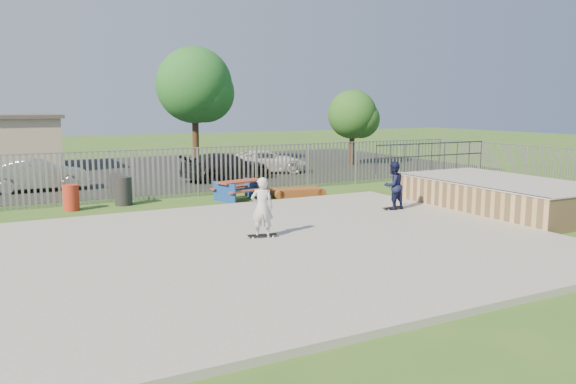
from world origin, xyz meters
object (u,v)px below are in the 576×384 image
picnic_table (241,190)px  skater_white (262,207)px  tree_right (352,115)px  funbox (298,193)px  car_white (267,161)px  car_silver (38,175)px  trash_bin_grey (123,191)px  tree_mid (194,85)px  trash_bin_red (71,198)px  skater_navy (393,186)px  car_dark (226,166)px

picnic_table → skater_white: skater_white is taller
picnic_table → tree_right: (11.34, 8.98, 2.74)m
funbox → picnic_table: bearing=-179.2°
car_white → tree_right: size_ratio=0.97×
car_silver → skater_white: 13.76m
trash_bin_grey → tree_mid: size_ratio=0.15×
car_silver → skater_white: (4.67, -12.94, 0.27)m
tree_right → skater_white: tree_right is taller
car_white → tree_mid: (-1.87, 6.47, 4.29)m
picnic_table → trash_bin_grey: size_ratio=2.03×
funbox → trash_bin_red: bearing=-178.0°
trash_bin_red → car_white: 12.90m
picnic_table → trash_bin_red: 6.24m
trash_bin_grey → skater_navy: size_ratio=0.64×
car_silver → car_dark: bearing=-90.9°
trash_bin_grey → car_silver: size_ratio=0.25×
tree_right → tree_mid: bearing=149.1°
picnic_table → funbox: bearing=-22.1°
trash_bin_red → skater_navy: bearing=-30.5°
trash_bin_grey → car_white: car_white is taller
skater_navy → trash_bin_red: bearing=-36.7°
trash_bin_grey → tree_right: bearing=27.0°
car_silver → funbox: bearing=-123.7°
trash_bin_grey → tree_mid: bearing=61.1°
trash_bin_grey → skater_white: 8.00m
trash_bin_red → funbox: bearing=-7.3°
picnic_table → tree_right: bearing=24.8°
car_white → skater_white: size_ratio=2.73×
funbox → skater_white: skater_white is taller
car_white → tree_mid: 7.98m
skater_navy → skater_white: (-5.77, -1.68, 0.00)m
funbox → trash_bin_red: (-8.58, 1.10, 0.28)m
car_white → trash_bin_red: bearing=135.3°
funbox → car_white: size_ratio=0.42×
funbox → skater_navy: 4.86m
tree_mid → skater_navy: size_ratio=4.43×
trash_bin_grey → tree_mid: (7.20, 13.03, 4.40)m
picnic_table → car_white: (4.75, 7.57, 0.25)m
car_white → tree_right: bearing=-64.6°
trash_bin_grey → tree_right: 17.76m
tree_right → trash_bin_grey: bearing=-153.0°
tree_mid → skater_navy: 19.46m
picnic_table → trash_bin_grey: trash_bin_grey is taller
picnic_table → tree_mid: size_ratio=0.29×
car_dark → skater_navy: size_ratio=2.80×
funbox → trash_bin_red: size_ratio=2.06×
trash_bin_red → skater_white: 8.45m
car_white → skater_navy: skater_navy is taller
trash_bin_red → car_white: car_white is taller
car_dark → tree_mid: 9.30m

